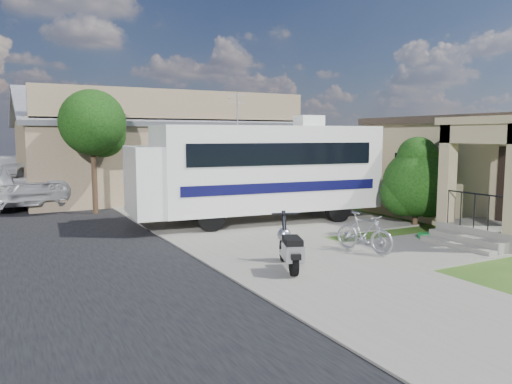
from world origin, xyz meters
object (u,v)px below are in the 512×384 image
bicycle (364,235)px  garden_hose (424,237)px  shrub (416,180)px  scooter (290,249)px  van (4,174)px  motorhome (258,169)px  pickup_truck (23,184)px

bicycle → garden_hose: (2.62, 0.53, -0.40)m
shrub → scooter: 7.16m
shrub → garden_hose: (-1.44, -1.76, -1.39)m
bicycle → van: (-7.38, 20.04, 0.41)m
van → garden_hose: van is taller
van → garden_hose: (10.00, -19.50, -0.81)m
motorhome → scooter: size_ratio=4.97×
shrub → pickup_truck: (-10.91, 11.22, -0.58)m
motorhome → pickup_truck: size_ratio=1.32×
garden_hose → van: bearing=117.1°
motorhome → pickup_truck: (-6.70, 8.31, -0.92)m
shrub → pickup_truck: bearing=134.2°
shrub → pickup_truck: 15.66m
motorhome → scooter: bearing=-107.0°
motorhome → pickup_truck: motorhome is taller
scooter → motorhome: bearing=89.6°
bicycle → pickup_truck: 15.15m
shrub → van: bearing=122.8°
bicycle → pickup_truck: bearing=100.6°
shrub → scooter: bearing=-156.8°
bicycle → pickup_truck: pickup_truck is taller
pickup_truck → van: 6.55m
motorhome → van: (-7.23, 14.83, -0.91)m
scooter → bicycle: 2.52m
van → scooter: bearing=-65.6°
motorhome → bicycle: motorhome is taller
scooter → van: size_ratio=0.27×
scooter → bicycle: scooter is taller
scooter → van: (-4.91, 20.54, 0.38)m
garden_hose → shrub: bearing=50.8°
shrub → pickup_truck: size_ratio=0.45×
van → motorhome: bearing=-53.1°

